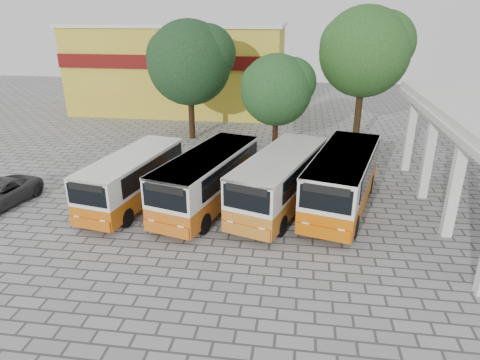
% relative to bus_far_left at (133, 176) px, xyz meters
% --- Properties ---
extents(ground, '(90.00, 90.00, 0.00)m').
position_rel_bus_far_left_xyz_m(ground, '(7.34, -3.09, -1.54)').
color(ground, gray).
rests_on(ground, ground).
extents(shophouse_block, '(20.40, 10.40, 8.30)m').
position_rel_bus_far_left_xyz_m(shophouse_block, '(-3.66, 22.89, 2.62)').
color(shophouse_block, gold).
rests_on(shophouse_block, ground).
extents(bus_far_left, '(3.53, 7.70, 2.66)m').
position_rel_bus_far_left_xyz_m(bus_far_left, '(0.00, 0.00, 0.00)').
color(bus_far_left, '#B95608').
rests_on(bus_far_left, ground).
extents(bus_centre_left, '(4.39, 8.40, 2.86)m').
position_rel_bus_far_left_xyz_m(bus_centre_left, '(3.92, 0.11, 0.12)').
color(bus_centre_left, '#B9560F').
rests_on(bus_centre_left, ground).
extents(bus_centre_right, '(4.74, 8.52, 2.89)m').
position_rel_bus_far_left_xyz_m(bus_centre_right, '(7.53, 0.43, 0.13)').
color(bus_centre_right, '#B5681A').
rests_on(bus_centre_right, ground).
extents(bus_far_right, '(4.52, 8.72, 2.98)m').
position_rel_bus_far_left_xyz_m(bus_far_right, '(10.64, 0.88, 0.18)').
color(bus_far_right, '#BB5400').
rests_on(bus_far_right, ground).
extents(tree_left, '(6.61, 6.29, 8.96)m').
position_rel_bus_far_left_xyz_m(tree_left, '(0.05, 12.49, 4.48)').
color(tree_left, black).
rests_on(tree_left, ground).
extents(tree_middle, '(5.06, 4.82, 6.88)m').
position_rel_bus_far_left_xyz_m(tree_middle, '(6.75, 9.57, 3.09)').
color(tree_middle, black).
rests_on(tree_middle, ground).
extents(tree_right, '(6.61, 6.29, 9.89)m').
position_rel_bus_far_left_xyz_m(tree_right, '(12.67, 12.55, 5.41)').
color(tree_right, black).
rests_on(tree_right, ground).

